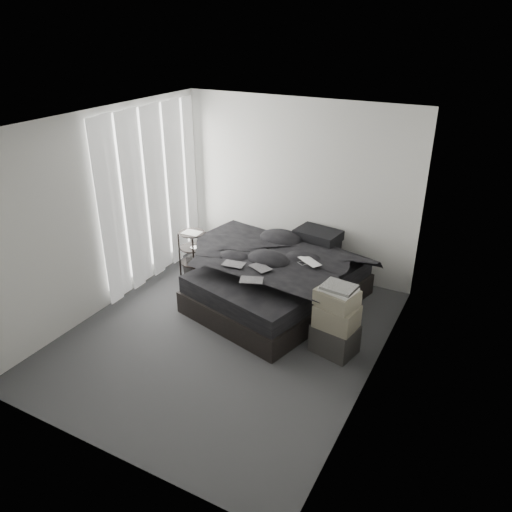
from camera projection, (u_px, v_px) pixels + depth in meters
The scene contains 25 objects.
floor at pixel (226, 335), 6.21m from camera, with size 3.60×4.20×0.01m, color #37373A.
ceiling at pixel (219, 123), 5.08m from camera, with size 3.60×4.20×0.01m, color white.
wall_back at pixel (298, 188), 7.32m from camera, with size 3.60×0.01×2.60m, color silver.
wall_front at pixel (85, 333), 3.97m from camera, with size 3.60×0.01×2.60m, color silver.
wall_left at pixel (103, 213), 6.41m from camera, with size 0.01×4.20×2.60m, color silver.
wall_right at pixel (380, 274), 4.88m from camera, with size 0.01×4.20×2.60m, color silver.
window_left at pixel (149, 190), 7.09m from camera, with size 0.02×2.00×2.30m, color white.
curtain_left at pixel (152, 195), 7.10m from camera, with size 0.06×2.12×2.48m, color white.
bed at pixel (278, 293), 6.86m from camera, with size 1.67×2.21×0.30m, color black.
mattress at pixel (279, 275), 6.74m from camera, with size 1.61×2.14×0.24m, color black.
duvet at pixel (277, 260), 6.60m from camera, with size 1.63×1.89×0.26m, color black.
pillow_lower at pixel (314, 242), 7.26m from camera, with size 0.66×0.45×0.15m, color black.
pillow_upper at pixel (318, 235), 7.14m from camera, with size 0.62×0.43×0.14m, color black.
laptop at pixel (307, 257), 6.36m from camera, with size 0.35×0.23×0.03m, color silver.
comic_a at pixel (234, 258), 6.35m from camera, with size 0.28×0.18×0.01m, color black.
comic_b at pixel (261, 261), 6.25m from camera, with size 0.28×0.18×0.01m, color black.
comic_c at pixel (251, 273), 5.95m from camera, with size 0.28×0.18×0.01m, color black.
side_stand at pixel (193, 254), 7.50m from camera, with size 0.38×0.38×0.70m, color black.
papers at pixel (192, 233), 7.33m from camera, with size 0.27×0.20×0.01m, color white.
floor_books at pixel (192, 270), 7.63m from camera, with size 0.16×0.23×0.16m, color black.
box_lower at pixel (335, 338), 5.83m from camera, with size 0.48×0.38×0.36m, color black.
box_mid at pixel (337, 316), 5.68m from camera, with size 0.45×0.36×0.27m, color #6A6453.
box_upper at pixel (337, 298), 5.60m from camera, with size 0.43×0.35×0.19m, color #6A6453.
art_book_white at pixel (339, 289), 5.54m from camera, with size 0.37×0.30×0.04m, color silver.
art_book_snake at pixel (339, 287), 5.51m from camera, with size 0.36×0.28×0.03m, color silver.
Camera 1 is at (2.76, -4.39, 3.57)m, focal length 35.00 mm.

